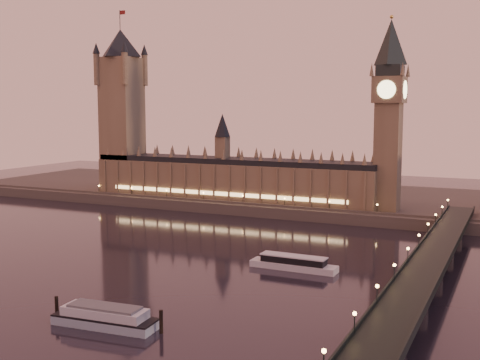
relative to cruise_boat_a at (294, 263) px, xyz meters
The scene contains 8 objects.
ground 42.96m from the cruise_boat_a, behind, with size 700.00×700.00×0.00m, color black.
far_embankment 159.56m from the cruise_boat_a, 94.49° to the left, with size 560.00×130.00×6.00m, color #423D35.
palace_of_westminster 142.95m from the cruise_boat_a, 125.68° to the left, with size 180.00×26.62×52.00m.
victoria_tower 208.95m from the cruise_boat_a, 144.69° to the left, with size 31.68×31.68×118.00m.
big_ben 131.00m from the cruise_boat_a, 84.29° to the left, with size 17.68×17.68×104.00m.
westminster_bridge 49.59m from the cruise_boat_a, ahead, with size 13.20×260.00×15.30m.
cruise_boat_a is the anchor object (origin of this frame).
moored_barge 84.36m from the cruise_boat_a, 108.95° to the right, with size 35.43×11.06×6.51m.
Camera 1 is at (119.29, -205.96, 61.52)m, focal length 45.00 mm.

